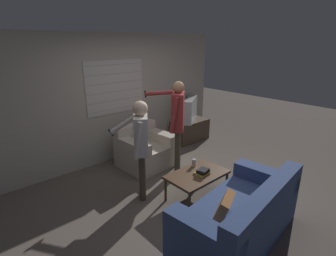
# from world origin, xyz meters

# --- Properties ---
(ground_plane) EXTENTS (16.00, 16.00, 0.00)m
(ground_plane) POSITION_xyz_m (0.00, 0.00, 0.00)
(ground_plane) COLOR #665B51
(wall_back) EXTENTS (5.20, 0.08, 2.55)m
(wall_back) POSITION_xyz_m (-0.00, 2.03, 1.28)
(wall_back) COLOR #BCB7A8
(wall_back) RESTS_ON ground_plane
(couch_blue) EXTENTS (1.88, 1.06, 0.84)m
(couch_blue) POSITION_xyz_m (-0.28, -1.15, 0.32)
(couch_blue) COLOR #384C7F
(couch_blue) RESTS_ON ground_plane
(armchair_beige) EXTENTS (1.02, 0.94, 0.80)m
(armchair_beige) POSITION_xyz_m (0.10, 1.33, 0.32)
(armchair_beige) COLOR beige
(armchair_beige) RESTS_ON ground_plane
(coffee_table) EXTENTS (0.95, 0.59, 0.43)m
(coffee_table) POSITION_xyz_m (0.00, -0.16, 0.39)
(coffee_table) COLOR brown
(coffee_table) RESTS_ON ground_plane
(tv_stand) EXTENTS (0.95, 0.49, 0.52)m
(tv_stand) POSITION_xyz_m (1.76, 1.68, 0.26)
(tv_stand) COLOR #4C3D2D
(tv_stand) RESTS_ON ground_plane
(tv) EXTENTS (0.84, 0.66, 0.56)m
(tv) POSITION_xyz_m (1.76, 1.68, 0.79)
(tv) COLOR #B2B2B7
(tv) RESTS_ON tv_stand
(person_left_standing) EXTENTS (0.49, 0.75, 1.58)m
(person_left_standing) POSITION_xyz_m (-0.63, 0.42, 1.00)
(person_left_standing) COLOR #4C4233
(person_left_standing) RESTS_ON ground_plane
(person_right_standing) EXTENTS (0.53, 0.88, 1.74)m
(person_right_standing) POSITION_xyz_m (0.33, 0.64, 1.11)
(person_right_standing) COLOR #4C4233
(person_right_standing) RESTS_ON ground_plane
(book_stack) EXTENTS (0.21, 0.20, 0.09)m
(book_stack) POSITION_xyz_m (0.04, -0.24, 0.47)
(book_stack) COLOR gold
(book_stack) RESTS_ON coffee_table
(soda_can) EXTENTS (0.07, 0.07, 0.13)m
(soda_can) POSITION_xyz_m (0.14, 0.04, 0.49)
(soda_can) COLOR silver
(soda_can) RESTS_ON coffee_table
(spare_remote) EXTENTS (0.06, 0.13, 0.02)m
(spare_remote) POSITION_xyz_m (-0.04, -0.25, 0.44)
(spare_remote) COLOR white
(spare_remote) RESTS_ON coffee_table
(floor_fan) EXTENTS (0.29, 0.20, 0.37)m
(floor_fan) POSITION_xyz_m (0.87, 1.43, 0.17)
(floor_fan) COLOR #A8A8AD
(floor_fan) RESTS_ON ground_plane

